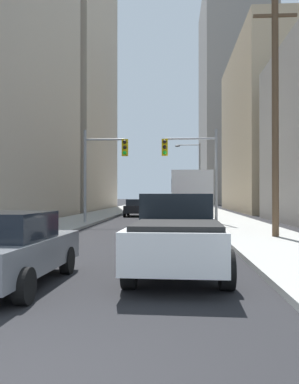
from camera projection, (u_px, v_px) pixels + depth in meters
The scene contains 16 objects.
sidewalk_left at pixel (123, 209), 53.69m from camera, with size 3.71×160.00×0.15m, color #9E9E99.
sidewalk_right at pixel (204, 209), 53.00m from camera, with size 3.71×160.00×0.15m, color #9E9E99.
city_bus at pixel (190, 194), 29.55m from camera, with size 2.67×11.52×3.40m.
pickup_truck_white at pixel (177, 233), 9.75m from camera, with size 2.20×5.46×1.90m.
sedan_grey at pixel (7, 249), 8.13m from camera, with size 1.95×4.26×1.52m.
sedan_maroon at pixel (180, 218), 19.24m from camera, with size 1.95×4.26×1.52m.
sedan_black at pixel (136, 208), 35.59m from camera, with size 1.95×4.21×1.52m.
sedan_green at pixel (177, 206), 41.72m from camera, with size 1.95×4.26×1.52m.
sedan_blue at pixel (176, 204), 53.10m from camera, with size 1.96×4.27×1.52m.
traffic_signal_near_left at pixel (103, 162), 25.24m from camera, with size 2.83×0.44×6.00m.
traffic_signal_near_right at pixel (192, 161), 24.88m from camera, with size 3.48×0.44×6.00m.
utility_pole_right at pixel (275, 104), 16.66m from camera, with size 2.20×0.28×10.79m.
street_lamp_right at pixel (196, 170), 42.91m from camera, with size 2.74×0.32×7.50m.
building_left_mid_office at pixel (12, 75), 52.93m from camera, with size 24.88×21.92×35.69m, color #B7A893.
building_right_mid_block at pixel (293, 130), 47.60m from camera, with size 14.18×23.43×19.33m, color tan.
building_right_far_highrise at pixel (234, 100), 91.50m from camera, with size 14.33×27.34×47.44m, color gray.
Camera 1 is at (1.58, -3.37, 1.86)m, focal length 37.37 mm.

